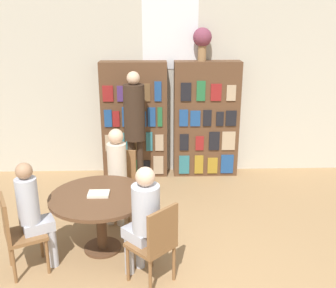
# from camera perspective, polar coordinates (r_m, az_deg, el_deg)

# --- Properties ---
(wall_back) EXTENTS (6.40, 0.07, 3.00)m
(wall_back) POSITION_cam_1_polar(r_m,az_deg,el_deg) (6.70, 0.30, 8.38)
(wall_back) COLOR beige
(wall_back) RESTS_ON ground_plane
(bookshelf_left) EXTENTS (1.09, 0.34, 1.95)m
(bookshelf_left) POSITION_cam_1_polar(r_m,az_deg,el_deg) (6.63, -4.88, 3.45)
(bookshelf_left) COLOR brown
(bookshelf_left) RESTS_ON ground_plane
(bookshelf_right) EXTENTS (1.09, 0.34, 1.95)m
(bookshelf_right) POSITION_cam_1_polar(r_m,az_deg,el_deg) (6.67, 5.55, 3.53)
(bookshelf_right) COLOR brown
(bookshelf_right) RESTS_ON ground_plane
(flower_vase) EXTENTS (0.30, 0.30, 0.52)m
(flower_vase) POSITION_cam_1_polar(r_m,az_deg,el_deg) (6.45, 5.00, 14.87)
(flower_vase) COLOR #997047
(flower_vase) RESTS_ON bookshelf_right
(reading_table) EXTENTS (1.16, 1.16, 0.71)m
(reading_table) POSITION_cam_1_polar(r_m,az_deg,el_deg) (4.65, -9.81, -8.68)
(reading_table) COLOR brown
(reading_table) RESTS_ON ground_plane
(chair_near_camera) EXTENTS (0.54, 0.54, 0.90)m
(chair_near_camera) POSITION_cam_1_polar(r_m,az_deg,el_deg) (4.53, -21.01, -11.64)
(chair_near_camera) COLOR brown
(chair_near_camera) RESTS_ON ground_plane
(chair_left_side) EXTENTS (0.46, 0.46, 0.90)m
(chair_left_side) POSITION_cam_1_polar(r_m,az_deg,el_deg) (5.47, -6.91, -5.12)
(chair_left_side) COLOR brown
(chair_left_side) RESTS_ON ground_plane
(chair_far_side) EXTENTS (0.57, 0.57, 0.90)m
(chair_far_side) POSITION_cam_1_polar(r_m,az_deg,el_deg) (4.07, -1.79, -13.93)
(chair_far_side) COLOR brown
(chair_far_side) RESTS_ON ground_plane
(seated_reader_left) EXTENTS (0.30, 0.38, 1.27)m
(seated_reader_left) POSITION_cam_1_polar(r_m,az_deg,el_deg) (5.23, -7.50, -3.70)
(seated_reader_left) COLOR beige
(seated_reader_left) RESTS_ON ground_plane
(seated_reader_right) EXTENTS (0.43, 0.43, 1.27)m
(seated_reader_right) POSITION_cam_1_polar(r_m,az_deg,el_deg) (4.07, -3.58, -10.29)
(seated_reader_right) COLOR #B2B7C6
(seated_reader_right) RESTS_ON ground_plane
(seated_reader_back) EXTENTS (0.39, 0.34, 1.24)m
(seated_reader_back) POSITION_cam_1_polar(r_m,az_deg,el_deg) (4.46, -18.87, -9.17)
(seated_reader_back) COLOR #B2B7C6
(seated_reader_back) RESTS_ON ground_plane
(librarian_standing) EXTENTS (0.33, 0.60, 1.86)m
(librarian_standing) POSITION_cam_1_polar(r_m,az_deg,el_deg) (6.10, -4.89, 3.90)
(librarian_standing) COLOR #332319
(librarian_standing) RESTS_ON ground_plane
(open_book_on_table) EXTENTS (0.24, 0.18, 0.03)m
(open_book_on_table) POSITION_cam_1_polar(r_m,az_deg,el_deg) (4.59, -10.03, -7.14)
(open_book_on_table) COLOR silver
(open_book_on_table) RESTS_ON reading_table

